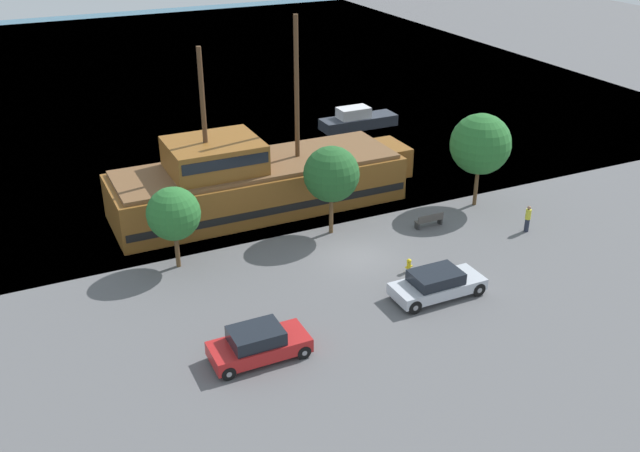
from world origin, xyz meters
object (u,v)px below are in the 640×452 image
Objects in this scene: moored_boat_dockside at (357,120)px; fire_hydrant at (409,265)px; parked_car_curb_front at (437,284)px; bench_promenade_east at (429,220)px; pedestrian_walking_near at (528,219)px; parked_car_curb_mid at (258,344)px; pirate_ship at (255,181)px.

moored_boat_dockside reaches higher than fire_hydrant.
parked_car_curb_front reaches higher than fire_hydrant.
moored_boat_dockside is at bearing 70.39° from parked_car_curb_front.
bench_promenade_east is at bearing 59.30° from parked_car_curb_front.
moored_boat_dockside is 3.71× the size of bench_promenade_east.
moored_boat_dockside is at bearing 89.79° from pedestrian_walking_near.
fire_hydrant is 0.47× the size of pedestrian_walking_near.
fire_hydrant is 8.79m from pedestrian_walking_near.
parked_car_curb_mid is at bearing -159.87° from fire_hydrant.
moored_boat_dockside reaches higher than pedestrian_walking_near.
parked_car_curb_front is at bearing -120.70° from bench_promenade_east.
moored_boat_dockside is (13.12, 11.21, -1.14)m from pirate_ship.
moored_boat_dockside is 23.82m from fire_hydrant.
pirate_ship is 2.99× the size of moored_boat_dockside.
parked_car_curb_mid is 2.47× the size of bench_promenade_east.
moored_boat_dockside is 8.37× the size of fire_hydrant.
parked_car_curb_mid is at bearing -125.76° from moored_boat_dockside.
pedestrian_walking_near is (8.71, 1.11, 0.40)m from fire_hydrant.
bench_promenade_east is (13.64, 7.58, -0.28)m from parked_car_curb_mid.
parked_car_curb_front is at bearing 5.48° from parked_car_curb_mid.
fire_hydrant is at bearing 20.13° from parked_car_curb_mid.
pirate_ship is 11.84m from fire_hydrant.
parked_car_curb_front is 2.71× the size of bench_promenade_east.
parked_car_curb_front reaches higher than bench_promenade_east.
fire_hydrant is (-8.78, -22.14, -0.24)m from moored_boat_dockside.
parked_car_curb_front is at bearing -156.81° from pedestrian_walking_near.
pedestrian_walking_near is at bearing 7.27° from fire_hydrant.
pedestrian_walking_near is at bearing -36.96° from pirate_ship.
parked_car_curb_front is 9.73m from parked_car_curb_mid.
pirate_ship is at bearing 111.66° from fire_hydrant.
pirate_ship is at bearing 107.58° from parked_car_curb_front.
moored_boat_dockside is at bearing 54.24° from parked_car_curb_mid.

